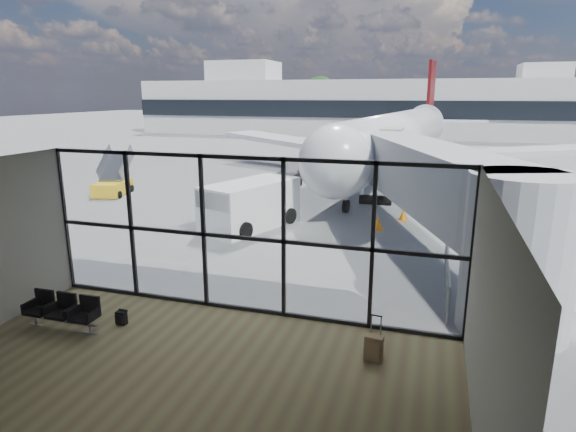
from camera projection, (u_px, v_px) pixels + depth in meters
The scene contains 22 objects.
ground at pixel (387, 153), 50.99m from camera, with size 220.00×220.00×0.00m, color slate.
lounge_shell at pixel (143, 287), 8.84m from camera, with size 12.02×8.01×4.51m.
glass_curtain_wall at pixel (243, 236), 13.39m from camera, with size 12.10×0.12×4.50m.
jet_bridge at pixel (431, 183), 18.42m from camera, with size 8.00×16.50×4.33m.
apron_railing at pixel (447, 266), 15.41m from camera, with size 0.06×5.46×1.11m.
far_terminal at pixel (400, 107), 70.47m from camera, with size 80.00×12.20×11.00m.
tree_0 at pixel (168, 101), 92.29m from camera, with size 4.95×4.95×7.12m.
tree_1 at pixel (196, 98), 90.43m from camera, with size 5.61×5.61×8.07m.
tree_2 at pixel (225, 95), 88.57m from camera, with size 6.27×6.27×9.03m.
tree_3 at pixel (255, 102), 87.17m from camera, with size 4.95×4.95×7.12m.
tree_4 at pixel (287, 98), 85.31m from camera, with size 5.61×5.61×8.07m.
tree_5 at pixel (320, 95), 83.45m from camera, with size 6.27×6.27×9.03m.
seating_row at pixel (64, 309), 12.81m from camera, with size 2.13×0.62×0.94m.
backpack at pixel (121, 318), 13.03m from camera, with size 0.29×0.27×0.41m.
suitcase at pixel (374, 348), 11.23m from camera, with size 0.44×0.34×1.11m.
airliner at pixel (400, 136), 37.24m from camera, with size 31.48×36.60×9.44m.
service_van at pixel (249, 205), 22.30m from camera, with size 3.70×5.37×2.15m.
belt_loader at pixel (288, 179), 31.98m from camera, with size 1.62×3.84×1.74m.
mobile_stairs at pixel (113, 186), 29.81m from camera, with size 2.33×3.58×2.33m.
traffic_cone_a at pixel (378, 223), 22.13m from camera, with size 0.46×0.46×0.66m.
traffic_cone_b at pixel (290, 216), 23.64m from camera, with size 0.41×0.41×0.58m.
traffic_cone_c at pixel (403, 215), 23.74m from camera, with size 0.42×0.42×0.60m.
Camera 1 is at (4.98, -11.89, 6.10)m, focal length 30.00 mm.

